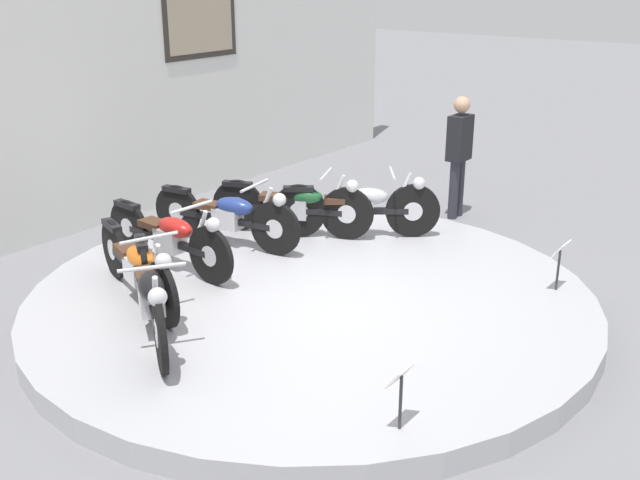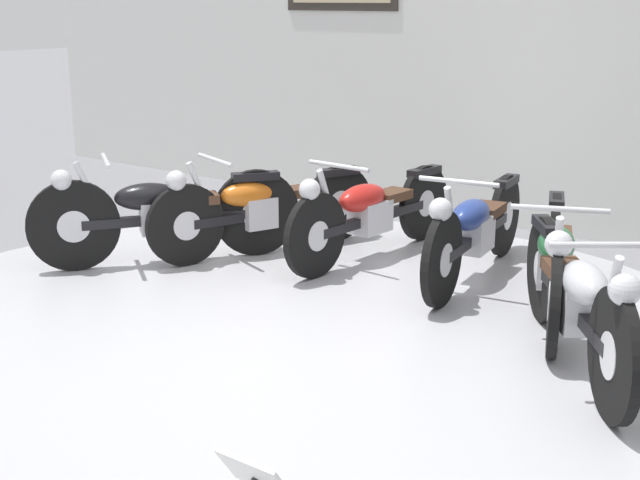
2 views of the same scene
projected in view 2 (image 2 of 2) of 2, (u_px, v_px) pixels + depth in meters
name	position (u px, v px, depth m)	size (l,w,h in m)	color
ground_plane	(284.00, 362.00, 5.41)	(60.00, 60.00, 0.00)	slate
display_platform	(284.00, 345.00, 5.38)	(5.61, 5.61, 0.22)	#ADADB2
motorcycle_black	(162.00, 211.00, 6.57)	(1.20, 1.68, 0.81)	black
motorcycle_orange	(261.00, 206.00, 6.84)	(0.76, 1.86, 0.78)	black
motorcycle_red	(370.00, 210.00, 6.69)	(0.54, 1.96, 0.78)	black
motorcycle_blue	(475.00, 228.00, 6.17)	(0.54, 1.95, 0.79)	black
motorcycle_green	(555.00, 258.00, 5.44)	(0.84, 1.84, 0.79)	black
motorcycle_silver	(577.00, 298.00, 4.70)	(1.26, 1.62, 0.80)	black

